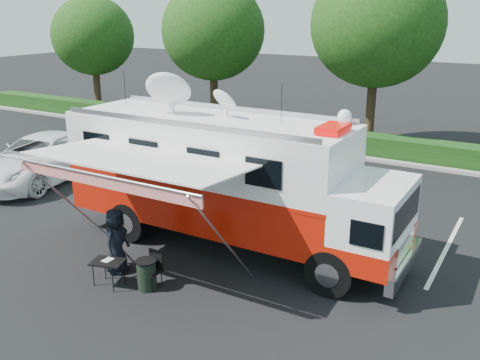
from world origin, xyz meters
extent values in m
plane|color=black|center=(0.00, 0.00, 0.00)|extent=(120.00, 120.00, 0.00)
cube|color=#9E998E|center=(4.00, 11.00, 0.07)|extent=(60.00, 0.35, 0.15)
cube|color=black|center=(4.00, 11.90, 0.50)|extent=(60.00, 1.20, 1.00)
cylinder|color=black|center=(-18.00, 13.00, 2.00)|extent=(0.44, 0.44, 4.00)
ellipsoid|color=#14380F|center=(-18.00, 13.00, 4.96)|extent=(5.12, 5.12, 4.86)
cylinder|color=black|center=(-9.00, 13.00, 2.20)|extent=(0.44, 0.44, 4.40)
ellipsoid|color=#14380F|center=(-9.00, 13.00, 5.46)|extent=(5.63, 5.63, 5.35)
cylinder|color=black|center=(0.00, 13.00, 2.40)|extent=(0.44, 0.44, 4.80)
ellipsoid|color=#14380F|center=(0.00, 13.00, 5.95)|extent=(6.14, 6.14, 5.84)
cube|color=silver|center=(-12.50, 3.00, 0.00)|extent=(0.12, 5.50, 0.01)
cube|color=silver|center=(-6.50, 3.00, 0.00)|extent=(0.12, 5.50, 0.01)
cube|color=silver|center=(-0.50, 3.00, 0.00)|extent=(0.12, 5.50, 0.01)
cube|color=silver|center=(5.50, 3.00, 0.00)|extent=(0.12, 5.50, 0.01)
cube|color=black|center=(0.00, 0.00, 0.60)|extent=(9.39, 1.53, 0.33)
cylinder|color=black|center=(3.49, -1.20, 0.60)|extent=(1.20, 0.35, 1.20)
cylinder|color=black|center=(3.49, 1.20, 0.60)|extent=(1.20, 0.35, 1.20)
cylinder|color=black|center=(-2.84, -1.20, 0.60)|extent=(1.20, 0.35, 1.20)
cylinder|color=black|center=(-2.84, 1.20, 0.60)|extent=(1.20, 0.35, 1.20)
cube|color=silver|center=(4.97, 0.00, 0.65)|extent=(0.22, 2.73, 0.44)
cube|color=white|center=(4.15, 0.00, 1.69)|extent=(1.53, 2.73, 1.86)
cube|color=#B51607|center=(4.15, 0.00, 1.04)|extent=(1.55, 2.75, 0.60)
cube|color=black|center=(4.86, 0.00, 2.02)|extent=(0.13, 2.43, 0.76)
cube|color=#B51607|center=(-0.76, 0.00, 1.42)|extent=(8.30, 2.73, 1.31)
cube|color=#B51607|center=(-0.76, 0.00, 2.07)|extent=(8.32, 2.75, 0.11)
cube|color=white|center=(-0.76, 0.00, 2.89)|extent=(8.30, 2.73, 1.53)
cube|color=white|center=(-0.76, 0.00, 3.70)|extent=(8.30, 2.73, 0.09)
cube|color=#CC0505|center=(2.95, 0.00, 3.85)|extent=(0.60, 1.04, 0.17)
sphere|color=white|center=(2.84, 1.09, 3.96)|extent=(0.37, 0.37, 0.37)
ellipsoid|color=white|center=(-1.96, -0.16, 4.48)|extent=(1.31, 1.31, 0.39)
ellipsoid|color=white|center=(-0.33, 0.22, 4.26)|extent=(0.76, 0.76, 0.22)
cylinder|color=black|center=(-4.15, 0.44, 4.26)|extent=(0.02, 0.02, 1.09)
cylinder|color=black|center=(-2.40, 0.44, 4.26)|extent=(0.02, 0.02, 1.09)
cylinder|color=black|center=(1.31, 0.44, 4.26)|extent=(0.02, 0.02, 1.09)
cube|color=silver|center=(-0.98, -2.67, 3.17)|extent=(5.46, 2.62, 0.22)
cube|color=red|center=(-0.98, -3.96, 2.97)|extent=(5.46, 0.04, 0.31)
cylinder|color=#B2B2B7|center=(-0.98, -3.98, 3.10)|extent=(5.46, 0.07, 0.07)
cylinder|color=#B2B2B7|center=(-3.46, -2.75, 1.56)|extent=(0.05, 2.81, 3.15)
cylinder|color=#B2B2B7|center=(1.50, -2.75, 1.56)|extent=(0.05, 2.81, 3.15)
imported|color=white|center=(-9.88, 1.56, 0.00)|extent=(3.92, 6.83, 1.79)
imported|color=black|center=(-1.79, -2.86, 0.00)|extent=(0.73, 0.96, 1.77)
cube|color=black|center=(-1.45, -3.55, 0.65)|extent=(0.92, 0.76, 0.04)
cylinder|color=black|center=(-1.78, -3.75, 0.33)|extent=(0.02, 0.02, 0.65)
cylinder|color=black|center=(-1.78, -3.34, 0.33)|extent=(0.02, 0.02, 0.65)
cylinder|color=black|center=(-1.12, -3.75, 0.33)|extent=(0.02, 0.02, 0.65)
cylinder|color=black|center=(-1.12, -3.34, 0.33)|extent=(0.02, 0.02, 0.65)
cube|color=silver|center=(-1.50, -3.50, 0.68)|extent=(0.21, 0.28, 0.01)
cube|color=black|center=(-0.45, -3.11, 0.45)|extent=(0.48, 0.48, 0.04)
cube|color=black|center=(-0.45, -2.88, 0.69)|extent=(0.45, 0.07, 0.49)
cylinder|color=black|center=(-0.63, -3.28, 0.22)|extent=(0.02, 0.02, 0.45)
cylinder|color=black|center=(-0.63, -2.93, 0.22)|extent=(0.02, 0.02, 0.45)
cylinder|color=black|center=(-0.27, -3.28, 0.22)|extent=(0.02, 0.02, 0.45)
cylinder|color=black|center=(-0.27, -2.93, 0.22)|extent=(0.02, 0.02, 0.45)
cylinder|color=black|center=(-0.52, -3.19, 0.37)|extent=(0.48, 0.48, 0.73)
cylinder|color=black|center=(-0.52, -3.19, 0.75)|extent=(0.52, 0.52, 0.04)
camera|label=1|loc=(7.45, -12.25, 6.70)|focal=40.00mm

